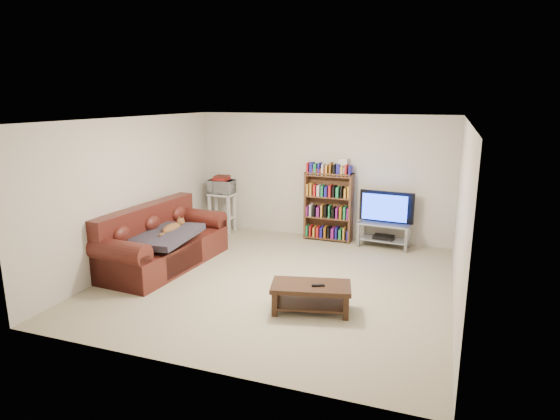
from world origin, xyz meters
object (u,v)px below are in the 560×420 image
at_px(bookshelf, 328,206).
at_px(sofa, 161,245).
at_px(coffee_table, 311,293).
at_px(tv_stand, 384,231).

bearing_deg(bookshelf, sofa, -133.39).
height_order(coffee_table, tv_stand, tv_stand).
bearing_deg(tv_stand, sofa, -141.72).
bearing_deg(coffee_table, sofa, 150.46).
height_order(sofa, tv_stand, sofa).
distance_m(coffee_table, bookshelf, 3.20).
relative_size(coffee_table, bookshelf, 0.83).
xyz_separation_m(tv_stand, bookshelf, (-1.08, 0.10, 0.37)).
bearing_deg(bookshelf, tv_stand, -4.50).
relative_size(sofa, coffee_table, 2.16).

